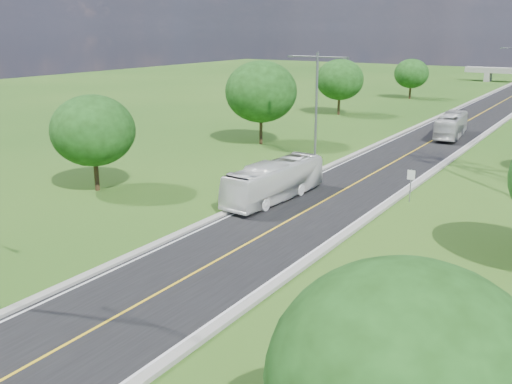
# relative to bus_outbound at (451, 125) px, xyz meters

# --- Properties ---
(ground) EXTENTS (260.00, 260.00, 0.00)m
(ground) POSITION_rel_bus_outbound_xyz_m (-1.13, -4.73, -1.40)
(ground) COLOR #1F4814
(ground) RESTS_ON ground
(road) EXTENTS (8.00, 150.00, 0.06)m
(road) POSITION_rel_bus_outbound_xyz_m (-1.13, 1.27, -1.37)
(road) COLOR black
(road) RESTS_ON ground
(curb_left) EXTENTS (0.50, 150.00, 0.22)m
(curb_left) POSITION_rel_bus_outbound_xyz_m (-5.38, 1.27, -1.29)
(curb_left) COLOR gray
(curb_left) RESTS_ON ground
(curb_right) EXTENTS (0.50, 150.00, 0.22)m
(curb_right) POSITION_rel_bus_outbound_xyz_m (3.12, 1.27, -1.29)
(curb_right) COLOR gray
(curb_right) RESTS_ON ground
(speed_limit_sign) EXTENTS (0.55, 0.09, 2.40)m
(speed_limit_sign) POSITION_rel_bus_outbound_xyz_m (4.07, -26.75, 0.20)
(speed_limit_sign) COLOR slate
(speed_limit_sign) RESTS_ON ground
(streetlight_mid_left) EXTENTS (5.90, 0.25, 10.00)m
(streetlight_mid_left) POSITION_rel_bus_outbound_xyz_m (-7.13, -19.73, 4.55)
(streetlight_mid_left) COLOR slate
(streetlight_mid_left) RESTS_ON ground
(tree_lb) EXTENTS (6.30, 6.30, 7.33)m
(tree_lb) POSITION_rel_bus_outbound_xyz_m (-17.13, -36.73, 3.25)
(tree_lb) COLOR black
(tree_lb) RESTS_ON ground
(tree_lc) EXTENTS (7.56, 7.56, 8.79)m
(tree_lc) POSITION_rel_bus_outbound_xyz_m (-16.13, -14.73, 4.18)
(tree_lc) COLOR black
(tree_lc) RESTS_ON ground
(tree_ld) EXTENTS (6.72, 6.72, 7.82)m
(tree_ld) POSITION_rel_bus_outbound_xyz_m (-18.13, 9.27, 3.56)
(tree_ld) COLOR black
(tree_ld) RESTS_ON ground
(tree_le) EXTENTS (5.88, 5.88, 6.84)m
(tree_le) POSITION_rel_bus_outbound_xyz_m (-15.63, 33.27, 2.94)
(tree_le) COLOR black
(tree_le) RESTS_ON ground
(tree_ra) EXTENTS (6.30, 6.30, 7.33)m
(tree_ra) POSITION_rel_bus_outbound_xyz_m (12.87, -54.73, 3.25)
(tree_ra) COLOR black
(tree_ra) RESTS_ON ground
(bus_outbound) EXTENTS (3.20, 9.78, 2.67)m
(bus_outbound) POSITION_rel_bus_outbound_xyz_m (0.00, 0.00, 0.00)
(bus_outbound) COLOR beige
(bus_outbound) RESTS_ON road
(bus_inbound) EXTENTS (2.88, 10.10, 2.78)m
(bus_inbound) POSITION_rel_bus_outbound_xyz_m (-4.33, -31.61, 0.05)
(bus_inbound) COLOR white
(bus_inbound) RESTS_ON road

